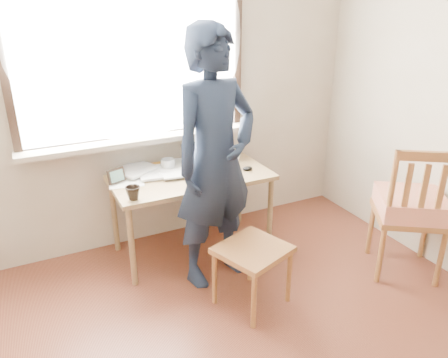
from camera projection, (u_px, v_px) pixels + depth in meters
name	position (u px, v px, depth m)	size (l,w,h in m)	color
room_shell	(285.00, 84.00, 1.83)	(3.52, 4.02, 2.61)	#B4A791
desk	(192.00, 183.00, 3.47)	(1.25, 0.62, 0.67)	olive
laptop	(209.00, 167.00, 3.45)	(0.40, 0.34, 0.25)	black
mug_white	(168.00, 165.00, 3.53)	(0.12, 0.12, 0.09)	white
mug_dark	(133.00, 193.00, 3.02)	(0.10, 0.10, 0.10)	black
mouse	(247.00, 168.00, 3.53)	(0.08, 0.06, 0.03)	black
desk_clutter	(155.00, 171.00, 3.48)	(0.90, 0.43, 0.03)	gold
book_a	(134.00, 173.00, 3.46)	(0.20, 0.27, 0.03)	white
book_b	(221.00, 157.00, 3.80)	(0.16, 0.22, 0.02)	white
picture_frame	(116.00, 177.00, 3.27)	(0.14, 0.06, 0.11)	black
work_chair	(253.00, 256.00, 2.92)	(0.54, 0.53, 0.44)	brown
side_chair	(411.00, 207.00, 3.20)	(0.66, 0.65, 1.04)	brown
person	(215.00, 161.00, 3.02)	(0.67, 0.44, 1.84)	black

